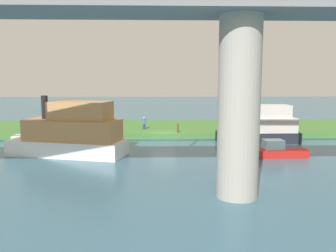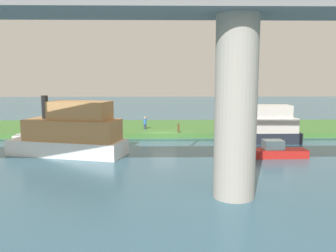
% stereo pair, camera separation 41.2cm
% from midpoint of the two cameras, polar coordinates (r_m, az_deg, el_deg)
% --- Properties ---
extents(ground_plane, '(160.00, 160.00, 0.00)m').
position_cam_midpoint_polar(ground_plane, '(36.91, -1.06, -2.02)').
color(ground_plane, '#386075').
extents(grassy_bank, '(80.00, 12.00, 0.50)m').
position_cam_midpoint_polar(grassy_bank, '(42.80, -1.17, -0.32)').
color(grassy_bank, '#427533').
rests_on(grassy_bank, ground).
extents(bridge_pylon, '(2.18, 2.18, 9.44)m').
position_cam_midpoint_polar(bridge_pylon, '(18.65, 10.70, 2.78)').
color(bridge_pylon, '#9E998E').
rests_on(bridge_pylon, ground).
extents(bridge_span, '(72.26, 4.30, 3.25)m').
position_cam_midpoint_polar(bridge_span, '(18.94, 11.11, 18.69)').
color(bridge_span, slate).
rests_on(bridge_span, bridge_pylon).
extents(person_on_bank, '(0.38, 0.38, 1.39)m').
position_cam_midpoint_polar(person_on_bank, '(40.20, -4.17, 0.50)').
color(person_on_bank, '#2D334C').
rests_on(person_on_bank, grassy_bank).
extents(mooring_post, '(0.20, 0.20, 0.96)m').
position_cam_midpoint_polar(mooring_post, '(37.54, 1.25, -0.34)').
color(mooring_post, brown).
rests_on(mooring_post, grassy_bank).
extents(houseboat_blue, '(9.96, 5.46, 4.84)m').
position_cam_midpoint_polar(houseboat_blue, '(29.84, -15.75, -1.18)').
color(houseboat_blue, white).
rests_on(houseboat_blue, ground).
extents(motorboat_white, '(7.86, 2.69, 4.00)m').
position_cam_midpoint_polar(motorboat_white, '(35.72, 14.31, -0.19)').
color(motorboat_white, '#1E232D').
rests_on(motorboat_white, ground).
extents(riverboat_paddlewheel, '(4.25, 1.63, 1.40)m').
position_cam_midpoint_polar(riverboat_paddlewheel, '(29.65, 16.88, -3.82)').
color(riverboat_paddlewheel, red).
rests_on(riverboat_paddlewheel, ground).
extents(motorboat_red, '(3.98, 1.42, 1.33)m').
position_cam_midpoint_polar(motorboat_red, '(34.12, -13.66, -2.25)').
color(motorboat_red, '#99999E').
rests_on(motorboat_red, ground).
extents(skiff_small, '(4.80, 2.09, 1.56)m').
position_cam_midpoint_polar(skiff_small, '(37.12, -20.66, -1.60)').
color(skiff_small, white).
rests_on(skiff_small, ground).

